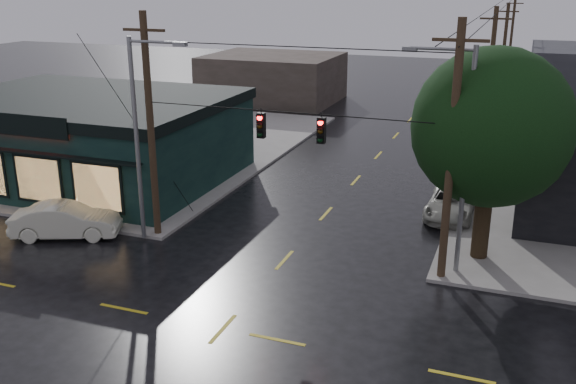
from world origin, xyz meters
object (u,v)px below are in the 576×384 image
(utility_pole_ne, at_px, (441,279))
(suv_silver, at_px, (451,204))
(sedan_cream, at_px, (66,221))
(corner_tree, at_px, (492,128))
(utility_pole_nw, at_px, (158,235))

(utility_pole_ne, distance_m, suv_silver, 7.39)
(sedan_cream, distance_m, suv_silver, 18.66)
(corner_tree, bearing_deg, suv_silver, 109.78)
(utility_pole_ne, bearing_deg, utility_pole_nw, 180.00)
(suv_silver, bearing_deg, utility_pole_nw, -148.87)
(corner_tree, xyz_separation_m, suv_silver, (-1.75, 4.86, -5.06))
(sedan_cream, relative_size, suv_silver, 0.99)
(utility_pole_nw, relative_size, utility_pole_ne, 1.00)
(utility_pole_nw, height_order, suv_silver, utility_pole_nw)
(corner_tree, bearing_deg, utility_pole_nw, -170.12)
(corner_tree, xyz_separation_m, utility_pole_nw, (-14.25, -2.48, -5.74))
(utility_pole_nw, bearing_deg, sedan_cream, -157.65)
(corner_tree, distance_m, sedan_cream, 19.23)
(utility_pole_ne, height_order, sedan_cream, utility_pole_ne)
(suv_silver, bearing_deg, corner_tree, -69.53)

